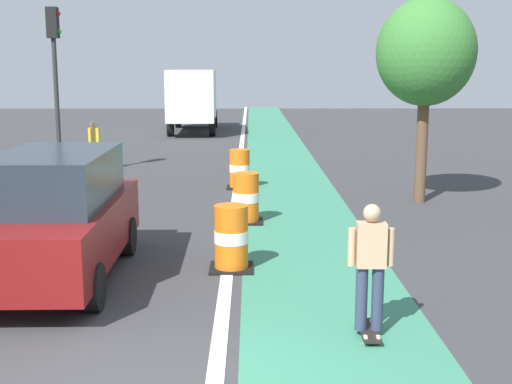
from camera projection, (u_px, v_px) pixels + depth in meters
name	position (u px, v px, depth m)	size (l,w,h in m)	color
bike_lane_strip	(290.00, 189.00, 18.68)	(2.50, 80.00, 0.01)	#387F60
lane_divider_stripe	(237.00, 189.00, 18.66)	(0.20, 80.00, 0.01)	silver
skateboarder_on_lane	(370.00, 266.00, 8.27)	(0.57, 0.80, 1.69)	black
parked_suv_nearest	(57.00, 216.00, 10.49)	(1.97, 4.63, 2.04)	maroon
traffic_barrel_front	(231.00, 238.00, 11.11)	(0.73, 0.73, 1.09)	orange
traffic_barrel_mid	(246.00, 198.00, 14.53)	(0.73, 0.73, 1.09)	orange
traffic_barrel_back	(240.00, 169.00, 18.70)	(0.73, 0.73, 1.09)	orange
delivery_truck_down_block	(193.00, 97.00, 34.97)	(2.54, 7.66, 3.23)	silver
traffic_light_corner	(55.00, 62.00, 20.10)	(0.41, 0.32, 5.10)	#2D2D2D
pedestrian_crossing	(94.00, 144.00, 21.89)	(0.34, 0.20, 1.61)	#33333D
street_tree_sidewalk	(426.00, 53.00, 16.18)	(2.40, 2.40, 5.00)	brown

